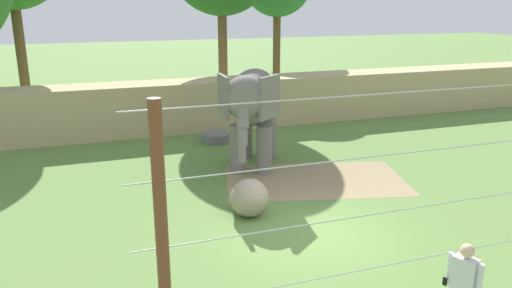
{
  "coord_description": "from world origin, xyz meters",
  "views": [
    {
      "loc": [
        -4.78,
        -9.6,
        5.26
      ],
      "look_at": [
        -0.33,
        3.01,
        1.4
      ],
      "focal_mm": 34.98,
      "sensor_mm": 36.0,
      "label": 1
    }
  ],
  "objects_px": {
    "enrichment_ball": "(249,198)",
    "zookeeper": "(463,287)",
    "elephant": "(253,103)",
    "water_tub": "(216,137)"
  },
  "relations": [
    {
      "from": "enrichment_ball",
      "to": "water_tub",
      "type": "height_order",
      "value": "enrichment_ball"
    },
    {
      "from": "elephant",
      "to": "zookeeper",
      "type": "distance_m",
      "value": 9.21
    },
    {
      "from": "elephant",
      "to": "enrichment_ball",
      "type": "distance_m",
      "value": 4.08
    },
    {
      "from": "zookeeper",
      "to": "enrichment_ball",
      "type": "bearing_deg",
      "value": 106.22
    },
    {
      "from": "water_tub",
      "to": "elephant",
      "type": "bearing_deg",
      "value": -84.85
    },
    {
      "from": "enrichment_ball",
      "to": "zookeeper",
      "type": "xyz_separation_m",
      "value": [
        1.64,
        -5.63,
        0.44
      ]
    },
    {
      "from": "enrichment_ball",
      "to": "zookeeper",
      "type": "bearing_deg",
      "value": -73.78
    },
    {
      "from": "enrichment_ball",
      "to": "zookeeper",
      "type": "distance_m",
      "value": 5.88
    },
    {
      "from": "elephant",
      "to": "water_tub",
      "type": "relative_size",
      "value": 3.66
    },
    {
      "from": "elephant",
      "to": "zookeeper",
      "type": "xyz_separation_m",
      "value": [
        0.34,
        -9.12,
        -1.23
      ]
    }
  ]
}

